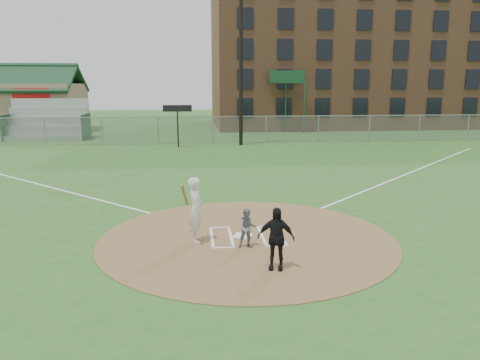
{
  "coord_description": "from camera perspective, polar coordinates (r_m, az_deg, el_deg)",
  "views": [
    {
      "loc": [
        -1.49,
        -12.64,
        4.31
      ],
      "look_at": [
        0.0,
        2.0,
        1.3
      ],
      "focal_mm": 35.0,
      "sensor_mm": 36.0,
      "label": 1
    }
  ],
  "objects": [
    {
      "name": "umpire",
      "position": [
        11.07,
        4.4,
        -7.11
      ],
      "size": [
        0.95,
        0.6,
        1.51
      ],
      "primitive_type": "imported",
      "rotation": [
        0.0,
        0.0,
        -0.28
      ],
      "color": "black",
      "rests_on": "dirt_circle"
    },
    {
      "name": "light_pole",
      "position": [
        33.9,
        0.12,
        15.45
      ],
      "size": [
        1.2,
        0.3,
        12.22
      ],
      "color": "black",
      "rests_on": "ground"
    },
    {
      "name": "outfield_fence",
      "position": [
        34.83,
        -3.35,
        6.12
      ],
      "size": [
        56.08,
        0.08,
        2.03
      ],
      "color": "slate",
      "rests_on": "ground"
    },
    {
      "name": "catcher",
      "position": [
        12.53,
        0.94,
        -5.89
      ],
      "size": [
        0.54,
        0.44,
        1.07
      ],
      "primitive_type": "imported",
      "rotation": [
        0.0,
        0.0,
        0.06
      ],
      "color": "slate",
      "rests_on": "dirt_circle"
    },
    {
      "name": "foul_line_first",
      "position": [
        24.43,
        19.73,
        0.73
      ],
      "size": [
        17.04,
        17.04,
        0.01
      ],
      "primitive_type": "cube",
      "rotation": [
        0.0,
        0.0,
        -0.79
      ],
      "color": "white",
      "rests_on": "ground"
    },
    {
      "name": "scoreboard_sign",
      "position": [
        32.91,
        -7.64,
        8.11
      ],
      "size": [
        2.0,
        0.1,
        2.93
      ],
      "color": "black",
      "rests_on": "ground"
    },
    {
      "name": "home_plate",
      "position": [
        13.55,
        0.3,
        -6.83
      ],
      "size": [
        0.64,
        0.64,
        0.03
      ],
      "primitive_type": "cube",
      "rotation": [
        0.0,
        0.0,
        -0.41
      ],
      "color": "white",
      "rests_on": "dirt_circle"
    },
    {
      "name": "dirt_circle",
      "position": [
        13.43,
        0.87,
        -7.11
      ],
      "size": [
        8.4,
        8.4,
        0.02
      ],
      "primitive_type": "cylinder",
      "color": "olive",
      "rests_on": "ground"
    },
    {
      "name": "foul_line_third",
      "position": [
        23.31,
        -24.49,
        -0.14
      ],
      "size": [
        17.04,
        17.04,
        0.01
      ],
      "primitive_type": "cube",
      "rotation": [
        0.0,
        0.0,
        0.79
      ],
      "color": "white",
      "rests_on": "ground"
    },
    {
      "name": "brick_warehouse",
      "position": [
        53.63,
        13.68,
        14.66
      ],
      "size": [
        30.0,
        17.17,
        15.0
      ],
      "color": "brown",
      "rests_on": "ground"
    },
    {
      "name": "batters_boxes",
      "position": [
        13.57,
        0.8,
        -6.85
      ],
      "size": [
        2.08,
        1.88,
        0.01
      ],
      "color": "white",
      "rests_on": "dirt_circle"
    },
    {
      "name": "batter_at_plate",
      "position": [
        12.94,
        -5.37,
        -3.61
      ],
      "size": [
        0.63,
        1.04,
        1.82
      ],
      "color": "silver",
      "rests_on": "dirt_circle"
    },
    {
      "name": "ground",
      "position": [
        13.44,
        0.87,
        -7.15
      ],
      "size": [
        140.0,
        140.0,
        0.0
      ],
      "primitive_type": "plane",
      "color": "#2A5B1F",
      "rests_on": "ground"
    },
    {
      "name": "clubhouse",
      "position": [
        48.57,
        -25.96,
        8.15
      ],
      "size": [
        12.2,
        8.71,
        6.23
      ],
      "color": "gray",
      "rests_on": "ground"
    },
    {
      "name": "bleachers",
      "position": [
        40.6,
        -22.43,
        6.86
      ],
      "size": [
        6.08,
        3.2,
        3.2
      ],
      "color": "#B7BABF",
      "rests_on": "ground"
    }
  ]
}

